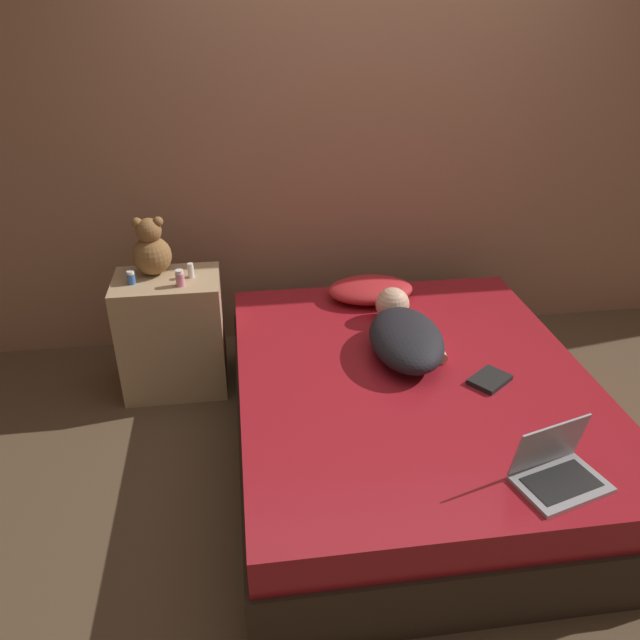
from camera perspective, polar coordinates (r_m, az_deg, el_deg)
The scene contains 12 objects.
ground_plane at distance 3.21m, azimuth 8.01°, elevation -11.60°, with size 12.00×12.00×0.00m, color brown.
wall_back at distance 3.77m, azimuth 4.17°, elevation 17.02°, with size 8.00×0.06×2.60m.
bed at distance 3.07m, azimuth 8.30°, elevation -8.42°, with size 1.65×1.99×0.45m.
nightstand at distance 3.54m, azimuth -13.33°, elevation -1.26°, with size 0.56×0.39×0.67m.
pillow at distance 3.56m, azimuth 4.63°, elevation 2.79°, with size 0.48×0.33×0.11m.
person_lying at distance 3.07m, azimuth 7.71°, elevation -1.27°, with size 0.39×0.75×0.18m.
laptop at distance 2.47m, azimuth 20.82°, elevation -12.61°, with size 0.36×0.30×0.23m.
teddy_bear at distance 3.41m, azimuth -15.18°, elevation 6.23°, with size 0.21×0.21×0.32m.
bottle_blue at distance 3.36m, azimuth -16.89°, elevation 3.73°, with size 0.04×0.04×0.07m.
bottle_white at distance 3.36m, azimuth -11.74°, elevation 4.45°, with size 0.03×0.03×0.08m.
bottle_pink at distance 3.27m, azimuth -12.68°, elevation 3.76°, with size 0.04×0.04×0.09m.
book at distance 2.94m, azimuth 15.25°, elevation -5.28°, with size 0.23×0.22×0.02m.
Camera 1 is at (-0.77, -2.33, 2.06)m, focal length 35.00 mm.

